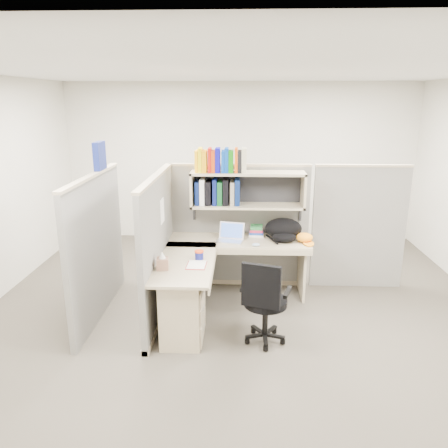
{
  "coord_description": "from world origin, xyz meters",
  "views": [
    {
      "loc": [
        0.02,
        -4.59,
        2.41
      ],
      "look_at": [
        -0.17,
        0.25,
        1.02
      ],
      "focal_mm": 35.0,
      "sensor_mm": 36.0,
      "label": 1
    }
  ],
  "objects_px": {
    "desk": "(200,290)",
    "laptop": "(230,233)",
    "backpack": "(284,230)",
    "task_chair": "(264,315)",
    "snack_canister": "(199,255)"
  },
  "relations": [
    {
      "from": "backpack",
      "to": "task_chair",
      "type": "height_order",
      "value": "backpack"
    },
    {
      "from": "laptop",
      "to": "task_chair",
      "type": "distance_m",
      "value": 1.28
    },
    {
      "from": "desk",
      "to": "task_chair",
      "type": "height_order",
      "value": "task_chair"
    },
    {
      "from": "laptop",
      "to": "task_chair",
      "type": "xyz_separation_m",
      "value": [
        0.38,
        -1.11,
        -0.52
      ]
    },
    {
      "from": "backpack",
      "to": "task_chair",
      "type": "relative_size",
      "value": 0.5
    },
    {
      "from": "backpack",
      "to": "desk",
      "type": "bearing_deg",
      "value": -139.78
    },
    {
      "from": "snack_canister",
      "to": "task_chair",
      "type": "relative_size",
      "value": 0.11
    },
    {
      "from": "laptop",
      "to": "snack_canister",
      "type": "distance_m",
      "value": 0.7
    },
    {
      "from": "snack_canister",
      "to": "desk",
      "type": "bearing_deg",
      "value": -82.51
    },
    {
      "from": "desk",
      "to": "laptop",
      "type": "bearing_deg",
      "value": 69.46
    },
    {
      "from": "backpack",
      "to": "task_chair",
      "type": "distance_m",
      "value": 1.33
    },
    {
      "from": "desk",
      "to": "backpack",
      "type": "xyz_separation_m",
      "value": [
        0.96,
        0.86,
        0.43
      ]
    },
    {
      "from": "snack_canister",
      "to": "task_chair",
      "type": "bearing_deg",
      "value": -34.67
    },
    {
      "from": "desk",
      "to": "task_chair",
      "type": "xyz_separation_m",
      "value": [
        0.68,
        -0.32,
        -0.11
      ]
    },
    {
      "from": "laptop",
      "to": "task_chair",
      "type": "relative_size",
      "value": 0.34
    }
  ]
}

